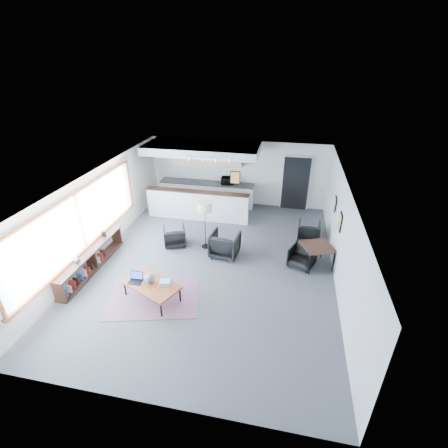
% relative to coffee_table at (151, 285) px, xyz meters
% --- Properties ---
extents(room, '(7.02, 9.02, 2.62)m').
position_rel_coffee_table_xyz_m(room, '(1.12, 1.84, 0.87)').
color(room, '#4B4B4E').
rests_on(room, ground).
extents(window, '(0.10, 5.95, 1.66)m').
position_rel_coffee_table_xyz_m(window, '(-2.35, 0.94, 1.03)').
color(window, '#8CBFFF').
rests_on(window, room).
extents(console, '(0.35, 3.00, 0.80)m').
position_rel_coffee_table_xyz_m(console, '(-2.18, 0.79, -0.10)').
color(console, '#341D12').
rests_on(console, floor).
extents(kitchenette, '(4.20, 1.96, 2.60)m').
position_rel_coffee_table_xyz_m(kitchenette, '(-0.08, 5.55, 0.95)').
color(kitchenette, white).
rests_on(kitchenette, floor).
extents(doorway, '(1.10, 0.12, 2.15)m').
position_rel_coffee_table_xyz_m(doorway, '(3.42, 6.26, 0.65)').
color(doorway, black).
rests_on(doorway, room).
extents(track_light, '(1.60, 0.07, 0.15)m').
position_rel_coffee_table_xyz_m(track_light, '(0.53, 4.04, 2.10)').
color(track_light, silver).
rests_on(track_light, room).
extents(wall_art_lower, '(0.03, 0.38, 0.48)m').
position_rel_coffee_table_xyz_m(wall_art_lower, '(4.58, 2.24, 1.12)').
color(wall_art_lower, black).
rests_on(wall_art_lower, room).
extents(wall_art_upper, '(0.03, 0.34, 0.44)m').
position_rel_coffee_table_xyz_m(wall_art_upper, '(4.58, 3.54, 1.07)').
color(wall_art_upper, black).
rests_on(wall_art_upper, room).
extents(kilim_rug, '(2.60, 2.08, 0.01)m').
position_rel_coffee_table_xyz_m(kilim_rug, '(0.00, -0.00, -0.42)').
color(kilim_rug, '#6D4252').
rests_on(kilim_rug, floor).
extents(coffee_table, '(1.60, 1.28, 0.46)m').
position_rel_coffee_table_xyz_m(coffee_table, '(0.00, 0.00, 0.00)').
color(coffee_table, brown).
rests_on(coffee_table, floor).
extents(laptop, '(0.34, 0.28, 0.24)m').
position_rel_coffee_table_xyz_m(laptop, '(-0.43, 0.06, 0.10)').
color(laptop, black).
rests_on(laptop, coffee_table).
extents(ceramic_pot, '(0.27, 0.27, 0.27)m').
position_rel_coffee_table_xyz_m(ceramic_pot, '(-0.05, 0.05, 0.17)').
color(ceramic_pot, gray).
rests_on(ceramic_pot, coffee_table).
extents(book_stack, '(0.35, 0.30, 0.10)m').
position_rel_coffee_table_xyz_m(book_stack, '(0.34, 0.09, 0.08)').
color(book_stack, silver).
rests_on(book_stack, coffee_table).
extents(coaster, '(0.12, 0.12, 0.01)m').
position_rel_coffee_table_xyz_m(coaster, '(0.14, -0.18, 0.04)').
color(coaster, '#E5590C').
rests_on(coaster, coffee_table).
extents(armchair_left, '(0.86, 0.84, 0.69)m').
position_rel_coffee_table_xyz_m(armchair_left, '(-0.31, 2.61, -0.08)').
color(armchair_left, black).
rests_on(armchair_left, floor).
extents(armchair_right, '(0.90, 0.85, 0.84)m').
position_rel_coffee_table_xyz_m(armchair_right, '(1.40, 2.34, -0.01)').
color(armchair_right, black).
rests_on(armchair_right, floor).
extents(floor_lamp, '(0.53, 0.53, 1.59)m').
position_rel_coffee_table_xyz_m(floor_lamp, '(0.70, 2.69, 0.95)').
color(floor_lamp, black).
rests_on(floor_lamp, floor).
extents(dining_table, '(1.06, 1.06, 0.68)m').
position_rel_coffee_table_xyz_m(dining_table, '(4.12, 2.31, 0.19)').
color(dining_table, '#341D12').
rests_on(dining_table, floor).
extents(dining_chair_near, '(0.73, 0.71, 0.59)m').
position_rel_coffee_table_xyz_m(dining_chair_near, '(3.72, 2.23, -0.13)').
color(dining_chair_near, black).
rests_on(dining_chair_near, floor).
extents(dining_chair_far, '(0.61, 0.58, 0.60)m').
position_rel_coffee_table_xyz_m(dining_chair_far, '(3.94, 3.79, -0.12)').
color(dining_chair_far, black).
rests_on(dining_chair_far, floor).
extents(microwave, '(0.52, 0.31, 0.34)m').
position_rel_coffee_table_xyz_m(microwave, '(0.78, 5.99, 0.67)').
color(microwave, black).
rests_on(microwave, kitchenette).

